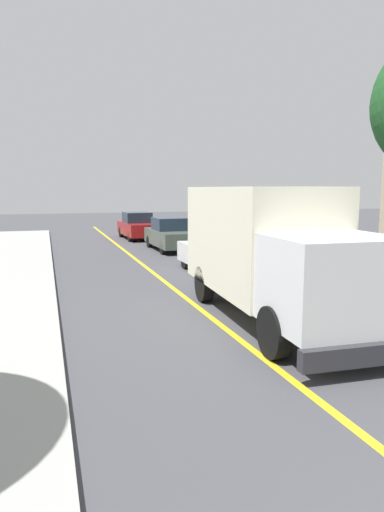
# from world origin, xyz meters

# --- Properties ---
(centre_line_yellow) EXTENTS (0.16, 56.00, 0.01)m
(centre_line_yellow) POSITION_xyz_m (0.00, 10.00, 0.00)
(centre_line_yellow) COLOR gold
(centre_line_yellow) RESTS_ON ground
(box_truck) EXTENTS (2.71, 7.28, 3.20)m
(box_truck) POSITION_xyz_m (1.34, 9.07, 1.77)
(box_truck) COLOR #F2EDCC
(box_truck) RESTS_ON ground
(parked_car_near) EXTENTS (1.90, 4.44, 1.67)m
(parked_car_near) POSITION_xyz_m (2.25, 14.99, 0.79)
(parked_car_near) COLOR silver
(parked_car_near) RESTS_ON ground
(parked_car_mid) EXTENTS (1.88, 4.43, 1.67)m
(parked_car_mid) POSITION_xyz_m (2.33, 22.00, 0.79)
(parked_car_mid) COLOR #4C564C
(parked_car_mid) RESTS_ON ground
(parked_car_far) EXTENTS (1.96, 4.46, 1.67)m
(parked_car_far) POSITION_xyz_m (1.73, 27.84, 0.79)
(parked_car_far) COLOR maroon
(parked_car_far) RESTS_ON ground
(stop_sign) EXTENTS (0.80, 0.10, 2.65)m
(stop_sign) POSITION_xyz_m (4.21, 10.93, 1.86)
(stop_sign) COLOR gray
(stop_sign) RESTS_ON ground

